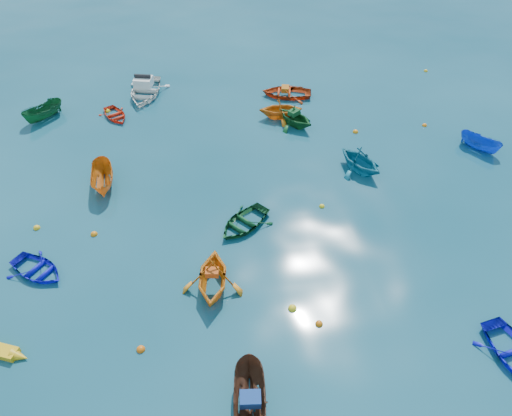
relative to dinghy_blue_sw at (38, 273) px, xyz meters
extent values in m
plane|color=#0A3A4D|center=(10.65, -2.81, 0.00)|extent=(160.00, 160.00, 0.00)
imported|color=#0F0FBE|center=(0.00, 0.00, 0.00)|extent=(3.50, 3.41, 0.59)
imported|color=#552F1E|center=(8.61, -8.05, 0.00)|extent=(1.68, 3.38, 1.25)
imported|color=orange|center=(7.89, -2.30, 0.00)|extent=(3.30, 3.66, 1.68)
imported|color=#0F4320|center=(9.86, 1.43, 0.00)|extent=(3.80, 3.67, 0.64)
imported|color=#16708C|center=(17.17, 4.85, 0.00)|extent=(3.61, 3.79, 1.55)
imported|color=orange|center=(2.74, 5.92, 0.00)|extent=(1.34, 3.23, 1.23)
imported|color=#135322|center=(14.61, 10.16, 0.00)|extent=(3.50, 3.59, 1.44)
imported|color=#BA360F|center=(14.94, 13.98, 0.00)|extent=(3.94, 3.24, 0.71)
imported|color=blue|center=(25.04, 5.57, 0.00)|extent=(2.29, 2.68, 1.00)
imported|color=red|center=(3.12, 13.17, 0.00)|extent=(2.64, 2.99, 0.51)
imported|color=orange|center=(13.91, 11.21, 0.00)|extent=(3.08, 2.74, 1.48)
imported|color=#13532A|center=(-1.46, 13.82, 0.00)|extent=(2.90, 2.75, 1.12)
imported|color=white|center=(5.12, 15.82, 0.00)|extent=(4.00, 4.82, 1.47)
cube|color=navy|center=(8.59, -8.20, 0.81)|extent=(0.83, 0.68, 0.37)
cube|color=#CF4D15|center=(7.90, -2.25, 0.98)|extent=(0.66, 0.54, 0.28)
cube|color=#11471D|center=(14.55, 10.24, 0.88)|extent=(0.84, 0.79, 0.32)
cube|color=#B45E12|center=(14.84, 14.00, 0.52)|extent=(0.67, 0.79, 0.33)
sphere|color=#DE5D0C|center=(4.65, -4.96, 0.00)|extent=(0.35, 0.35, 0.35)
sphere|color=yellow|center=(11.13, -4.06, 0.00)|extent=(0.38, 0.38, 0.38)
sphere|color=orange|center=(12.05, -5.04, 0.00)|extent=(0.33, 0.33, 0.33)
sphere|color=gold|center=(-0.50, 3.07, 0.00)|extent=(0.35, 0.35, 0.35)
sphere|color=orange|center=(2.40, 2.10, 0.00)|extent=(0.35, 0.35, 0.35)
sphere|color=yellow|center=(14.20, 2.12, 0.00)|extent=(0.30, 0.30, 0.30)
sphere|color=orange|center=(22.91, 8.58, 0.00)|extent=(0.31, 0.31, 0.31)
sphere|color=yellow|center=(2.56, 14.02, 0.00)|extent=(0.38, 0.38, 0.38)
sphere|color=orange|center=(18.25, 8.64, 0.00)|extent=(0.35, 0.35, 0.35)
sphere|color=gold|center=(26.22, 15.71, 0.00)|extent=(0.30, 0.30, 0.30)
camera|label=1|loc=(7.27, -16.70, 17.68)|focal=35.00mm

